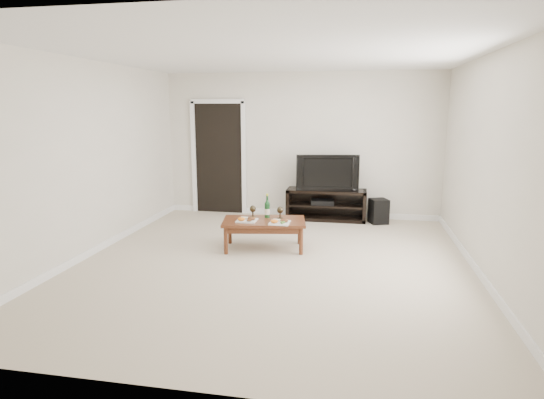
{
  "coord_description": "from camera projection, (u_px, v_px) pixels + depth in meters",
  "views": [
    {
      "loc": [
        1.02,
        -5.48,
        1.97
      ],
      "look_at": [
        -0.15,
        0.7,
        0.7
      ],
      "focal_mm": 30.0,
      "sensor_mm": 36.0,
      "label": 1
    }
  ],
  "objects": [
    {
      "name": "ceiling",
      "position": [
        273.0,
        52.0,
        5.33
      ],
      "size": [
        5.0,
        5.5,
        0.04
      ],
      "primitive_type": "cube",
      "color": "white",
      "rests_on": "back_wall"
    },
    {
      "name": "doorway",
      "position": [
        219.0,
        159.0,
        8.56
      ],
      "size": [
        0.9,
        0.02,
        2.05
      ],
      "primitive_type": "cube",
      "color": "black",
      "rests_on": "ground"
    },
    {
      "name": "av_receiver",
      "position": [
        322.0,
        202.0,
        8.1
      ],
      "size": [
        0.43,
        0.34,
        0.08
      ],
      "primitive_type": "cube",
      "rotation": [
        0.0,
        0.0,
        0.1
      ],
      "color": "black",
      "rests_on": "media_console"
    },
    {
      "name": "coffee_table",
      "position": [
        264.0,
        234.0,
        6.44
      ],
      "size": [
        1.24,
        0.81,
        0.42
      ],
      "primitive_type": "cube",
      "rotation": [
        0.0,
        0.0,
        0.17
      ],
      "color": "#5B2F19",
      "rests_on": "ground"
    },
    {
      "name": "television",
      "position": [
        327.0,
        172.0,
        7.99
      ],
      "size": [
        1.1,
        0.33,
        0.63
      ],
      "primitive_type": "imported",
      "rotation": [
        0.0,
        0.0,
        0.17
      ],
      "color": "black",
      "rests_on": "media_console"
    },
    {
      "name": "plate_left",
      "position": [
        247.0,
        219.0,
        6.33
      ],
      "size": [
        0.27,
        0.27,
        0.07
      ],
      "primitive_type": "cube",
      "color": "white",
      "rests_on": "coffee_table"
    },
    {
      "name": "back_wall",
      "position": [
        301.0,
        145.0,
        8.26
      ],
      "size": [
        5.0,
        0.04,
        2.6
      ],
      "primitive_type": "cube",
      "color": "beige",
      "rests_on": "ground"
    },
    {
      "name": "subwoofer",
      "position": [
        379.0,
        211.0,
        7.86
      ],
      "size": [
        0.37,
        0.37,
        0.43
      ],
      "primitive_type": "cube",
      "rotation": [
        0.0,
        0.0,
        0.36
      ],
      "color": "black",
      "rests_on": "ground"
    },
    {
      "name": "floor",
      "position": [
        273.0,
        264.0,
        5.85
      ],
      "size": [
        5.5,
        5.5,
        0.0
      ],
      "primitive_type": "plane",
      "color": "#B8AB94",
      "rests_on": "ground"
    },
    {
      "name": "media_console",
      "position": [
        326.0,
        205.0,
        8.11
      ],
      "size": [
        1.4,
        0.45,
        0.55
      ],
      "primitive_type": "cube",
      "color": "black",
      "rests_on": "ground"
    },
    {
      "name": "goblet_left",
      "position": [
        253.0,
        211.0,
        6.56
      ],
      "size": [
        0.09,
        0.09,
        0.17
      ],
      "primitive_type": null,
      "color": "#332B1B",
      "rests_on": "coffee_table"
    },
    {
      "name": "plate_right",
      "position": [
        280.0,
        221.0,
        6.2
      ],
      "size": [
        0.27,
        0.27,
        0.07
      ],
      "primitive_type": "cube",
      "color": "white",
      "rests_on": "coffee_table"
    },
    {
      "name": "wine_bottle",
      "position": [
        267.0,
        206.0,
        6.51
      ],
      "size": [
        0.07,
        0.07,
        0.35
      ],
      "primitive_type": "cylinder",
      "color": "#103D19",
      "rests_on": "coffee_table"
    },
    {
      "name": "goblet_right",
      "position": [
        280.0,
        212.0,
        6.49
      ],
      "size": [
        0.09,
        0.09,
        0.17
      ],
      "primitive_type": null,
      "color": "#332B1B",
      "rests_on": "coffee_table"
    }
  ]
}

